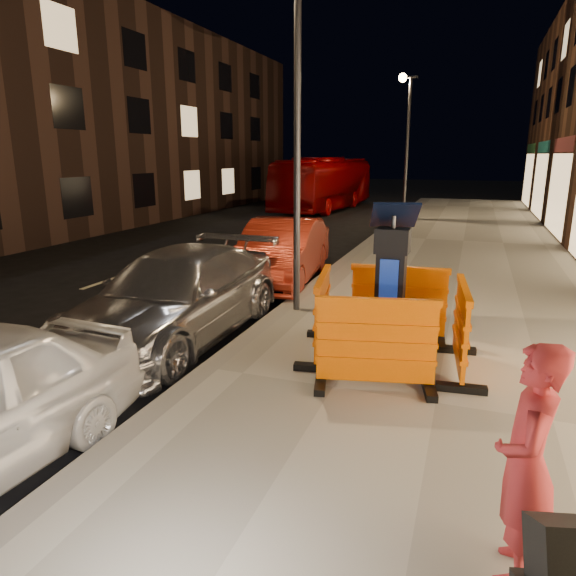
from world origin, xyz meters
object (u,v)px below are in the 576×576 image
(parking_kiosk, at_px, (390,289))
(barrier_back, at_px, (398,303))
(car_red, at_px, (281,282))
(bus_doubledecker, at_px, (325,210))
(barrier_front, at_px, (376,345))
(man, at_px, (526,464))
(barrier_bldgside, at_px, (461,329))
(barrier_kerbside, at_px, (322,314))
(car_silver, at_px, (179,338))

(parking_kiosk, height_order, barrier_back, parking_kiosk)
(car_red, relative_size, bus_doubledecker, 0.44)
(barrier_front, relative_size, man, 0.89)
(barrier_front, height_order, car_red, barrier_front)
(barrier_bldgside, bearing_deg, bus_doubledecker, 14.58)
(barrier_bldgside, bearing_deg, barrier_kerbside, 84.13)
(bus_doubledecker, bearing_deg, barrier_front, -68.96)
(parking_kiosk, xyz_separation_m, car_silver, (-3.48, 0.18, -1.20))
(barrier_bldgside, height_order, man, man)
(parking_kiosk, bearing_deg, man, -75.42)
(barrier_kerbside, bearing_deg, barrier_front, -144.87)
(barrier_kerbside, relative_size, bus_doubledecker, 0.15)
(parking_kiosk, bearing_deg, car_red, 118.36)
(bus_doubledecker, bearing_deg, man, -67.58)
(bus_doubledecker, bearing_deg, barrier_kerbside, -70.62)
(man, bearing_deg, barrier_kerbside, -140.11)
(barrier_back, distance_m, bus_doubledecker, 20.94)
(barrier_kerbside, xyz_separation_m, man, (2.39, -3.49, 0.26))
(bus_doubledecker, xyz_separation_m, man, (8.23, -24.24, 1.00))
(car_silver, relative_size, bus_doubledecker, 0.49)
(parking_kiosk, relative_size, car_red, 0.47)
(barrier_bldgside, bearing_deg, barrier_front, 129.13)
(parking_kiosk, height_order, car_red, parking_kiosk)
(barrier_kerbside, bearing_deg, barrier_bldgside, -99.87)
(parking_kiosk, height_order, barrier_front, parking_kiosk)
(barrier_back, xyz_separation_m, barrier_kerbside, (-0.95, -0.95, 0.00))
(parking_kiosk, distance_m, barrier_bldgside, 1.06)
(parking_kiosk, xyz_separation_m, barrier_front, (0.00, -0.95, -0.46))
(parking_kiosk, xyz_separation_m, car_red, (-3.23, 4.40, -1.20))
(bus_doubledecker, bearing_deg, barrier_back, -67.41)
(parking_kiosk, xyz_separation_m, bus_doubledecker, (-6.79, 20.75, -1.20))
(barrier_back, distance_m, car_red, 4.78)
(barrier_bldgside, height_order, car_silver, barrier_bldgside)
(car_red, bearing_deg, car_silver, -99.74)
(car_silver, bearing_deg, barrier_kerbside, -3.76)
(barrier_front, bearing_deg, car_red, 108.21)
(parking_kiosk, bearing_deg, barrier_front, -97.87)
(parking_kiosk, distance_m, barrier_front, 1.06)
(parking_kiosk, distance_m, barrier_back, 1.06)
(barrier_back, relative_size, barrier_kerbside, 1.00)
(parking_kiosk, relative_size, bus_doubledecker, 0.21)
(barrier_back, bearing_deg, barrier_kerbside, -139.87)
(car_silver, bearing_deg, barrier_back, 12.82)
(barrier_back, xyz_separation_m, bus_doubledecker, (-6.79, 19.80, -0.74))
(barrier_front, height_order, barrier_back, same)
(barrier_front, xyz_separation_m, car_red, (-3.23, 5.35, -0.74))
(parking_kiosk, bearing_deg, barrier_back, 82.13)
(car_silver, distance_m, car_red, 4.23)
(barrier_front, distance_m, car_red, 6.30)
(barrier_front, height_order, bus_doubledecker, bus_doubledecker)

